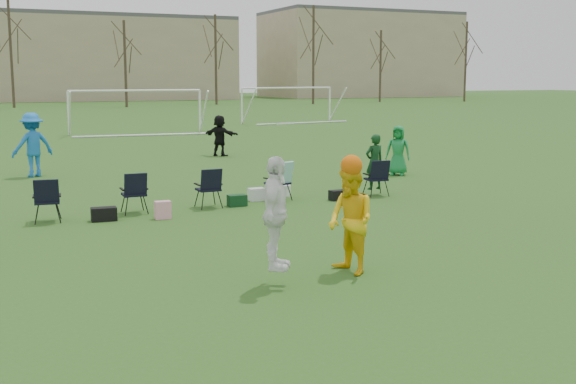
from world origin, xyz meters
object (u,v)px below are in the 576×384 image
fielder_blue (32,145)px  goal_mid (136,99)px  fielder_green_far (398,150)px  goal_right (287,95)px  fielder_black (220,136)px  center_contest (320,216)px

fielder_blue → goal_mid: 17.85m
fielder_green_far → goal_right: (8.14, 26.87, 1.12)m
fielder_green_far → fielder_black: (-3.40, 7.81, 0.02)m
fielder_green_far → goal_mid: 21.26m
center_contest → goal_mid: 31.00m
fielder_black → center_contest: 18.22m
fielder_black → goal_right: bearing=-68.7°
fielder_blue → goal_right: goal_right is taller
fielder_blue → center_contest: center_contest is taller
fielder_black → goal_mid: 13.11m
fielder_black → goal_mid: goal_mid is taller
goal_mid → goal_right: size_ratio=1.01×
fielder_blue → center_contest: bearing=84.4°
center_contest → goal_mid: center_contest is taller
fielder_green_far → center_contest: 12.57m
fielder_green_far → fielder_black: size_ratio=0.97×
fielder_green_far → center_contest: size_ratio=0.64×
fielder_blue → fielder_green_far: fielder_blue is taller
fielder_green_far → fielder_black: bearing=155.6°
fielder_black → goal_mid: (-0.47, 13.06, 1.10)m
fielder_blue → goal_mid: size_ratio=0.27×
fielder_green_far → fielder_black: fielder_black is taller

